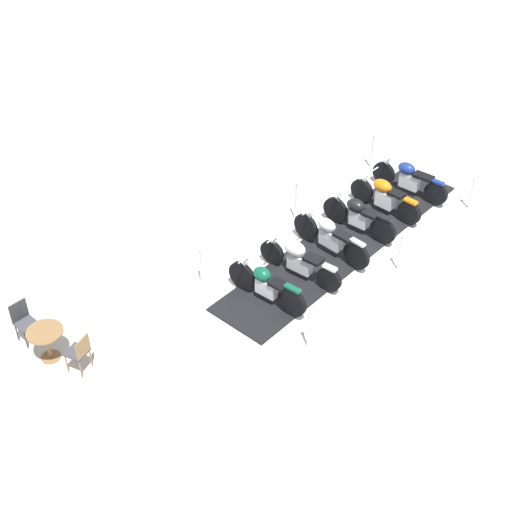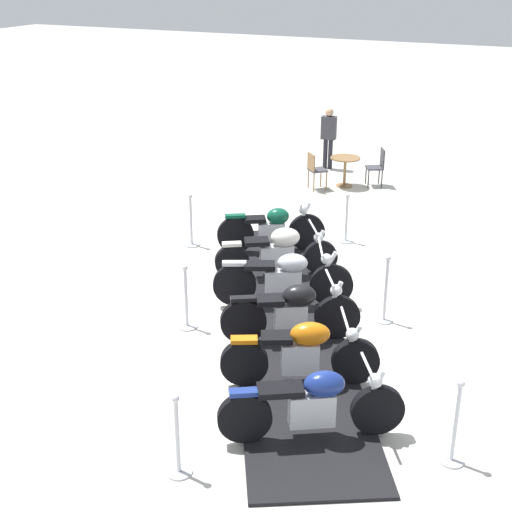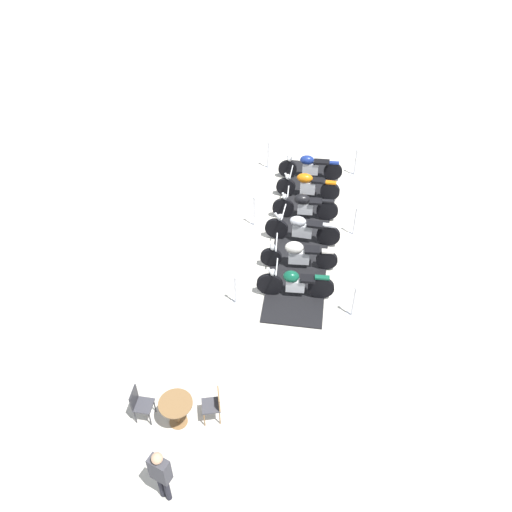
{
  "view_description": "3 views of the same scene",
  "coord_description": "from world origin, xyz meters",
  "px_view_note": "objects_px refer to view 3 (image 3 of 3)",
  "views": [
    {
      "loc": [
        6.8,
        12.59,
        10.79
      ],
      "look_at": [
        2.53,
        0.59,
        0.71
      ],
      "focal_mm": 50.1,
      "sensor_mm": 36.0,
      "label": 1
    },
    {
      "loc": [
        -9.21,
        -3.79,
        5.41
      ],
      "look_at": [
        1.1,
        1.05,
        0.56
      ],
      "focal_mm": 49.68,
      "sensor_mm": 36.0,
      "label": 2
    },
    {
      "loc": [
        11.43,
        6.75,
        10.75
      ],
      "look_at": [
        2.63,
        0.11,
        0.84
      ],
      "focal_mm": 37.51,
      "sensor_mm": 36.0,
      "label": 3
    }
  ],
  "objects_px": {
    "motorcycle_copper": "(307,185)",
    "motorcycle_chrome": "(301,228)",
    "motorcycle_black": "(304,205)",
    "stanchion_right_mid": "(254,216)",
    "stanchion_left_front": "(355,167)",
    "motorcycle_navy": "(310,166)",
    "stanchion_right_rear": "(235,295)",
    "stanchion_left_mid": "(354,227)",
    "motorcycle_cream": "(298,254)",
    "cafe_chair_near_table": "(214,404)",
    "stanchion_left_rear": "(353,307)",
    "cafe_table": "(176,408)",
    "cafe_chair_across_table": "(140,403)",
    "bystander_person": "(161,473)",
    "stanchion_right_front": "(268,159)",
    "motorcycle_forest": "(294,283)"
  },
  "relations": [
    {
      "from": "motorcycle_chrome",
      "to": "cafe_chair_across_table",
      "type": "bearing_deg",
      "value": 69.17
    },
    {
      "from": "stanchion_left_front",
      "to": "stanchion_left_rear",
      "type": "bearing_deg",
      "value": 28.7
    },
    {
      "from": "motorcycle_black",
      "to": "motorcycle_cream",
      "type": "xyz_separation_m",
      "value": [
        2.07,
        1.12,
        -0.01
      ]
    },
    {
      "from": "motorcycle_black",
      "to": "cafe_chair_across_table",
      "type": "height_order",
      "value": "motorcycle_black"
    },
    {
      "from": "motorcycle_chrome",
      "to": "stanchion_right_rear",
      "type": "bearing_deg",
      "value": 65.29
    },
    {
      "from": "stanchion_left_front",
      "to": "cafe_chair_across_table",
      "type": "xyz_separation_m",
      "value": [
        11.51,
        1.05,
        0.19
      ]
    },
    {
      "from": "motorcycle_black",
      "to": "cafe_chair_across_table",
      "type": "bearing_deg",
      "value": 66.8
    },
    {
      "from": "motorcycle_cream",
      "to": "motorcycle_forest",
      "type": "relative_size",
      "value": 1.05
    },
    {
      "from": "stanchion_left_mid",
      "to": "stanchion_left_front",
      "type": "xyz_separation_m",
      "value": [
        -3.01,
        -1.65,
        0.02
      ]
    },
    {
      "from": "motorcycle_navy",
      "to": "stanchion_right_rear",
      "type": "relative_size",
      "value": 1.95
    },
    {
      "from": "motorcycle_copper",
      "to": "stanchion_left_front",
      "type": "bearing_deg",
      "value": -131.95
    },
    {
      "from": "motorcycle_black",
      "to": "stanchion_left_front",
      "type": "distance_m",
      "value": 3.27
    },
    {
      "from": "motorcycle_black",
      "to": "stanchion_left_front",
      "type": "height_order",
      "value": "motorcycle_black"
    },
    {
      "from": "stanchion_right_mid",
      "to": "cafe_chair_near_table",
      "type": "distance_m",
      "value": 6.96
    },
    {
      "from": "motorcycle_cream",
      "to": "stanchion_right_mid",
      "type": "bearing_deg",
      "value": -52.82
    },
    {
      "from": "motorcycle_copper",
      "to": "motorcycle_chrome",
      "type": "relative_size",
      "value": 0.92
    },
    {
      "from": "cafe_table",
      "to": "cafe_chair_across_table",
      "type": "relative_size",
      "value": 0.79
    },
    {
      "from": "stanchion_right_mid",
      "to": "stanchion_left_rear",
      "type": "height_order",
      "value": "stanchion_right_mid"
    },
    {
      "from": "motorcycle_cream",
      "to": "cafe_chair_near_table",
      "type": "xyz_separation_m",
      "value": [
        5.21,
        1.28,
        0.02
      ]
    },
    {
      "from": "motorcycle_forest",
      "to": "bystander_person",
      "type": "xyz_separation_m",
      "value": [
        6.14,
        1.07,
        0.47
      ]
    },
    {
      "from": "motorcycle_copper",
      "to": "stanchion_left_mid",
      "type": "height_order",
      "value": "stanchion_left_mid"
    },
    {
      "from": "motorcycle_copper",
      "to": "cafe_chair_near_table",
      "type": "relative_size",
      "value": 2.15
    },
    {
      "from": "stanchion_right_front",
      "to": "cafe_chair_near_table",
      "type": "height_order",
      "value": "stanchion_right_front"
    },
    {
      "from": "stanchion_left_mid",
      "to": "cafe_chair_near_table",
      "type": "xyz_separation_m",
      "value": [
        7.54,
        0.71,
        0.22
      ]
    },
    {
      "from": "motorcycle_black",
      "to": "stanchion_right_mid",
      "type": "bearing_deg",
      "value": 18.85
    },
    {
      "from": "stanchion_right_mid",
      "to": "stanchion_right_rear",
      "type": "distance_m",
      "value": 3.43
    },
    {
      "from": "motorcycle_chrome",
      "to": "cafe_table",
      "type": "relative_size",
      "value": 2.86
    },
    {
      "from": "stanchion_right_rear",
      "to": "bystander_person",
      "type": "distance_m",
      "value": 5.46
    },
    {
      "from": "motorcycle_navy",
      "to": "stanchion_right_front",
      "type": "relative_size",
      "value": 1.81
    },
    {
      "from": "stanchion_left_front",
      "to": "stanchion_right_rear",
      "type": "xyz_separation_m",
      "value": [
        7.53,
        0.54,
        -0.03
      ]
    },
    {
      "from": "motorcycle_copper",
      "to": "cafe_table",
      "type": "distance_m",
      "value": 9.2
    },
    {
      "from": "motorcycle_copper",
      "to": "motorcycle_forest",
      "type": "distance_m",
      "value": 4.7
    },
    {
      "from": "motorcycle_navy",
      "to": "motorcycle_copper",
      "type": "relative_size",
      "value": 1.01
    },
    {
      "from": "cafe_table",
      "to": "motorcycle_copper",
      "type": "bearing_deg",
      "value": -165.01
    },
    {
      "from": "stanchion_left_front",
      "to": "motorcycle_black",
      "type": "bearing_deg",
      "value": -0.78
    },
    {
      "from": "motorcycle_chrome",
      "to": "stanchion_right_front",
      "type": "bearing_deg",
      "value": -65.29
    },
    {
      "from": "stanchion_right_rear",
      "to": "motorcycle_forest",
      "type": "bearing_deg",
      "value": 136.42
    },
    {
      "from": "motorcycle_copper",
      "to": "stanchion_right_mid",
      "type": "distance_m",
      "value": 2.34
    },
    {
      "from": "stanchion_left_rear",
      "to": "stanchion_left_front",
      "type": "bearing_deg",
      "value": -151.3
    },
    {
      "from": "cafe_table",
      "to": "bystander_person",
      "type": "height_order",
      "value": "bystander_person"
    },
    {
      "from": "motorcycle_forest",
      "to": "cafe_table",
      "type": "relative_size",
      "value": 2.49
    },
    {
      "from": "stanchion_left_mid",
      "to": "cafe_chair_across_table",
      "type": "relative_size",
      "value": 1.13
    },
    {
      "from": "motorcycle_chrome",
      "to": "cafe_chair_near_table",
      "type": "bearing_deg",
      "value": 81.39
    },
    {
      "from": "motorcycle_chrome",
      "to": "stanchion_right_front",
      "type": "xyz_separation_m",
      "value": [
        -2.78,
        -3.28,
        -0.16
      ]
    },
    {
      "from": "stanchion_right_front",
      "to": "motorcycle_black",
      "type": "bearing_deg",
      "value": 57.04
    },
    {
      "from": "stanchion_right_mid",
      "to": "cafe_chair_near_table",
      "type": "relative_size",
      "value": 1.24
    },
    {
      "from": "motorcycle_forest",
      "to": "stanchion_right_front",
      "type": "distance_m",
      "value": 6.55
    },
    {
      "from": "motorcycle_black",
      "to": "cafe_table",
      "type": "height_order",
      "value": "motorcycle_black"
    },
    {
      "from": "motorcycle_navy",
      "to": "stanchion_left_rear",
      "type": "distance_m",
      "value": 6.57
    },
    {
      "from": "motorcycle_navy",
      "to": "stanchion_left_front",
      "type": "relative_size",
      "value": 1.92
    }
  ]
}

